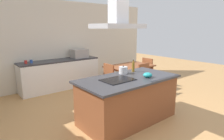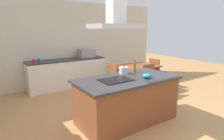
{
  "view_description": "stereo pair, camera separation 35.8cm",
  "coord_description": "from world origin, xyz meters",
  "px_view_note": "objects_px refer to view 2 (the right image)",
  "views": [
    {
      "loc": [
        -2.57,
        -2.62,
        1.86
      ],
      "look_at": [
        -0.09,
        0.4,
        1.0
      ],
      "focal_mm": 30.75,
      "sensor_mm": 36.0,
      "label": 1
    },
    {
      "loc": [
        -2.28,
        -2.84,
        1.86
      ],
      "look_at": [
        -0.09,
        0.4,
        1.0
      ],
      "focal_mm": 30.75,
      "sensor_mm": 36.0,
      "label": 2
    }
  ],
  "objects_px": {
    "mixing_bowl": "(147,76)",
    "countertop_microwave": "(86,53)",
    "chair_facing_island": "(151,78)",
    "coffee_mug_blue": "(39,60)",
    "chair_at_right_end": "(156,70)",
    "cooktop": "(116,80)",
    "tea_kettle": "(124,70)",
    "coffee_mug_red": "(33,61)",
    "dining_table": "(135,69)",
    "chair_at_left_end": "(110,78)",
    "range_hood": "(116,14)",
    "olive_oil_bottle": "(135,67)"
  },
  "relations": [
    {
      "from": "coffee_mug_red",
      "to": "coffee_mug_blue",
      "type": "distance_m",
      "value": 0.15
    },
    {
      "from": "tea_kettle",
      "to": "coffee_mug_red",
      "type": "height_order",
      "value": "tea_kettle"
    },
    {
      "from": "countertop_microwave",
      "to": "dining_table",
      "type": "distance_m",
      "value": 1.74
    },
    {
      "from": "countertop_microwave",
      "to": "chair_facing_island",
      "type": "height_order",
      "value": "countertop_microwave"
    },
    {
      "from": "chair_at_left_end",
      "to": "chair_at_right_end",
      "type": "bearing_deg",
      "value": 0.0
    },
    {
      "from": "chair_at_right_end",
      "to": "range_hood",
      "type": "distance_m",
      "value": 3.39
    },
    {
      "from": "mixing_bowl",
      "to": "chair_at_right_end",
      "type": "xyz_separation_m",
      "value": [
        2.04,
        1.65,
        -0.44
      ]
    },
    {
      "from": "coffee_mug_red",
      "to": "dining_table",
      "type": "bearing_deg",
      "value": -29.41
    },
    {
      "from": "coffee_mug_red",
      "to": "range_hood",
      "type": "relative_size",
      "value": 0.1
    },
    {
      "from": "coffee_mug_red",
      "to": "range_hood",
      "type": "height_order",
      "value": "range_hood"
    },
    {
      "from": "cooktop",
      "to": "range_hood",
      "type": "distance_m",
      "value": 1.2
    },
    {
      "from": "coffee_mug_red",
      "to": "chair_facing_island",
      "type": "distance_m",
      "value": 3.35
    },
    {
      "from": "coffee_mug_blue",
      "to": "range_hood",
      "type": "distance_m",
      "value": 3.18
    },
    {
      "from": "chair_at_right_end",
      "to": "tea_kettle",
      "type": "bearing_deg",
      "value": -153.37
    },
    {
      "from": "cooktop",
      "to": "chair_facing_island",
      "type": "bearing_deg",
      "value": 23.9
    },
    {
      "from": "chair_facing_island",
      "to": "range_hood",
      "type": "relative_size",
      "value": 0.99
    },
    {
      "from": "olive_oil_bottle",
      "to": "range_hood",
      "type": "xyz_separation_m",
      "value": [
        -0.73,
        -0.31,
        1.09
      ]
    },
    {
      "from": "olive_oil_bottle",
      "to": "chair_at_left_end",
      "type": "relative_size",
      "value": 0.3
    },
    {
      "from": "chair_facing_island",
      "to": "cooktop",
      "type": "bearing_deg",
      "value": -156.1
    },
    {
      "from": "tea_kettle",
      "to": "countertop_microwave",
      "type": "distance_m",
      "value": 2.59
    },
    {
      "from": "countertop_microwave",
      "to": "dining_table",
      "type": "relative_size",
      "value": 0.36
    },
    {
      "from": "countertop_microwave",
      "to": "chair_facing_island",
      "type": "xyz_separation_m",
      "value": [
        0.88,
        -2.12,
        -0.53
      ]
    },
    {
      "from": "countertop_microwave",
      "to": "chair_at_left_end",
      "type": "relative_size",
      "value": 0.56
    },
    {
      "from": "mixing_bowl",
      "to": "countertop_microwave",
      "type": "relative_size",
      "value": 0.36
    },
    {
      "from": "chair_facing_island",
      "to": "chair_at_right_end",
      "type": "bearing_deg",
      "value": 36.01
    },
    {
      "from": "mixing_bowl",
      "to": "chair_at_left_end",
      "type": "distance_m",
      "value": 1.72
    },
    {
      "from": "coffee_mug_blue",
      "to": "chair_at_right_end",
      "type": "bearing_deg",
      "value": -23.57
    },
    {
      "from": "mixing_bowl",
      "to": "chair_facing_island",
      "type": "height_order",
      "value": "mixing_bowl"
    },
    {
      "from": "olive_oil_bottle",
      "to": "countertop_microwave",
      "type": "xyz_separation_m",
      "value": [
        0.11,
        2.57,
        0.03
      ]
    },
    {
      "from": "olive_oil_bottle",
      "to": "coffee_mug_red",
      "type": "relative_size",
      "value": 3.0
    },
    {
      "from": "cooktop",
      "to": "chair_facing_island",
      "type": "xyz_separation_m",
      "value": [
        1.72,
        0.76,
        -0.4
      ]
    },
    {
      "from": "coffee_mug_red",
      "to": "dining_table",
      "type": "relative_size",
      "value": 0.06
    },
    {
      "from": "range_hood",
      "to": "coffee_mug_blue",
      "type": "bearing_deg",
      "value": 103.65
    },
    {
      "from": "cooktop",
      "to": "countertop_microwave",
      "type": "distance_m",
      "value": 3.0
    },
    {
      "from": "coffee_mug_red",
      "to": "chair_at_left_end",
      "type": "relative_size",
      "value": 0.1
    },
    {
      "from": "coffee_mug_blue",
      "to": "chair_facing_island",
      "type": "height_order",
      "value": "coffee_mug_blue"
    },
    {
      "from": "tea_kettle",
      "to": "chair_at_right_end",
      "type": "bearing_deg",
      "value": 26.63
    },
    {
      "from": "dining_table",
      "to": "range_hood",
      "type": "height_order",
      "value": "range_hood"
    },
    {
      "from": "coffee_mug_red",
      "to": "coffee_mug_blue",
      "type": "xyz_separation_m",
      "value": [
        0.14,
        0.01,
        0.0
      ]
    },
    {
      "from": "mixing_bowl",
      "to": "chair_facing_island",
      "type": "distance_m",
      "value": 1.56
    },
    {
      "from": "olive_oil_bottle",
      "to": "coffee_mug_blue",
      "type": "xyz_separation_m",
      "value": [
        -1.43,
        2.56,
        -0.07
      ]
    },
    {
      "from": "chair_at_right_end",
      "to": "olive_oil_bottle",
      "type": "bearing_deg",
      "value": -149.72
    },
    {
      "from": "cooktop",
      "to": "tea_kettle",
      "type": "relative_size",
      "value": 2.53
    },
    {
      "from": "mixing_bowl",
      "to": "range_hood",
      "type": "relative_size",
      "value": 0.2
    },
    {
      "from": "tea_kettle",
      "to": "chair_facing_island",
      "type": "xyz_separation_m",
      "value": [
        1.28,
        0.44,
        -0.47
      ]
    },
    {
      "from": "mixing_bowl",
      "to": "chair_facing_island",
      "type": "relative_size",
      "value": 0.2
    },
    {
      "from": "olive_oil_bottle",
      "to": "tea_kettle",
      "type": "bearing_deg",
      "value": 177.87
    },
    {
      "from": "dining_table",
      "to": "range_hood",
      "type": "distance_m",
      "value": 2.65
    },
    {
      "from": "cooktop",
      "to": "tea_kettle",
      "type": "bearing_deg",
      "value": 36.66
    },
    {
      "from": "coffee_mug_red",
      "to": "chair_facing_island",
      "type": "relative_size",
      "value": 0.1
    }
  ]
}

